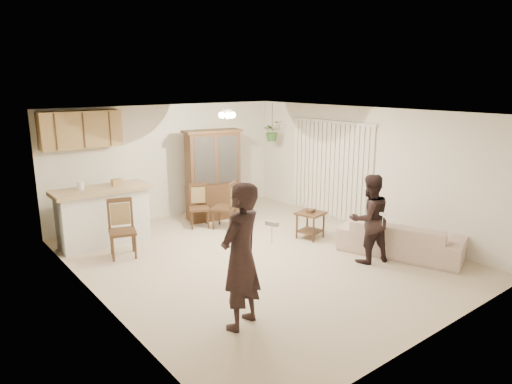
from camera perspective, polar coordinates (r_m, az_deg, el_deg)
floor at (r=8.04m, az=0.38°, el=-8.18°), size 6.50×6.50×0.00m
ceiling at (r=7.47m, az=0.41°, el=9.90°), size 5.50×6.50×0.02m
wall_back at (r=10.35m, az=-10.91°, el=3.75°), size 5.50×0.02×2.50m
wall_front at (r=5.60m, az=21.71°, el=-5.50°), size 5.50×0.02×2.50m
wall_left at (r=6.38m, az=-19.35°, el=-2.99°), size 0.02×6.50×2.50m
wall_right at (r=9.58m, az=13.39°, el=2.83°), size 0.02×6.50×2.50m
breakfast_bar at (r=9.00m, az=-18.51°, el=-3.13°), size 1.60×0.55×1.00m
bar_top at (r=8.86m, az=-18.78°, el=0.28°), size 1.75×0.70×0.08m
upper_cabinets at (r=9.36m, az=-21.07°, el=7.31°), size 1.50×0.34×0.70m
vertical_blinds at (r=10.15m, az=9.25°, el=2.76°), size 0.06×2.30×2.10m
ceiling_fixture at (r=8.56m, az=-3.61°, el=9.69°), size 0.36×0.36×0.20m
hanging_plant at (r=10.83m, az=2.03°, el=7.63°), size 0.43×0.37×0.48m
plant_cord at (r=10.80m, az=2.04°, el=9.34°), size 0.01×0.01×0.65m
sofa at (r=8.44m, az=17.64°, el=-5.13°), size 1.34×2.01×0.73m
adult at (r=5.60m, az=-1.92°, el=-8.30°), size 0.76×0.63×1.80m
child at (r=7.88m, az=13.93°, el=-3.83°), size 0.77×0.68×1.35m
china_hutch at (r=10.06m, az=-5.39°, el=2.06°), size 1.32×0.69×1.98m
side_table at (r=8.97m, az=6.80°, el=-4.08°), size 0.57×0.57×0.58m
chair_bar at (r=8.32m, az=-16.29°, el=-5.89°), size 0.56×0.56×1.01m
chair_hutch_left at (r=9.66m, az=-7.08°, el=-2.88°), size 0.54×0.54×0.91m
chair_hutch_right at (r=9.54m, az=-3.98°, el=-2.88°), size 0.61×0.61×0.99m
controller_adult at (r=5.21m, az=2.00°, el=-3.96°), size 0.10×0.17×0.05m
controller_child at (r=7.54m, az=15.59°, el=-2.73°), size 0.08×0.14×0.04m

